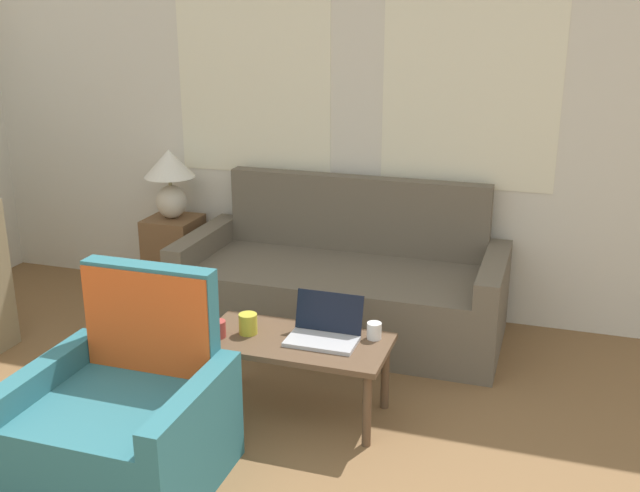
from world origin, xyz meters
name	(u,v)px	position (x,y,z in m)	size (l,w,h in m)	color
wall_back	(370,119)	(0.00, 3.50, 1.31)	(6.82, 0.06, 2.60)	silver
couch	(343,288)	(-0.04, 3.05, 0.28)	(2.04, 0.88, 0.95)	#665B4C
armchair	(127,422)	(-0.50, 1.21, 0.27)	(0.84, 0.75, 0.92)	#2D6B75
side_table	(175,257)	(-1.35, 3.22, 0.29)	(0.35, 0.35, 0.59)	brown
table_lamp	(170,175)	(-1.35, 3.22, 0.90)	(0.35, 0.35, 0.49)	beige
coffee_table	(295,349)	(0.03, 1.96, 0.36)	(0.96, 0.47, 0.41)	brown
laptop	(325,330)	(0.17, 2.00, 0.46)	(0.35, 0.26, 0.22)	#B7B7BC
cup_navy	(248,324)	(-0.23, 1.95, 0.47)	(0.10, 0.10, 0.11)	gold
cup_yellow	(218,329)	(-0.36, 1.86, 0.46)	(0.08, 0.08, 0.09)	#B23D38
cup_white	(374,331)	(0.40, 2.09, 0.46)	(0.07, 0.07, 0.09)	white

